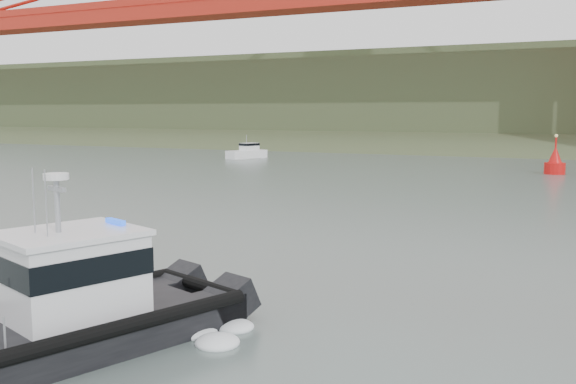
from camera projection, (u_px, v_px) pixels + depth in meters
name	position (u px, v px, depth m)	size (l,w,h in m)	color
ground	(156.00, 307.00, 19.34)	(400.00, 400.00, 0.00)	#52615C
headlands	(528.00, 106.00, 131.28)	(500.00, 105.36, 27.12)	#344728
patrol_boat	(61.00, 306.00, 15.70)	(6.44, 9.98, 4.55)	black
motorboat	(247.00, 152.00, 81.94)	(3.66, 5.82, 3.04)	white
nav_buoy	(555.00, 163.00, 60.89)	(1.92, 1.92, 4.00)	red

